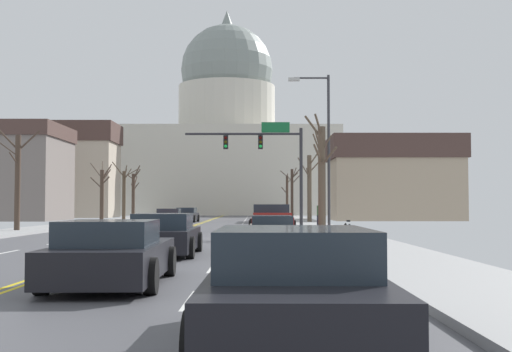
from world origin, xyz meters
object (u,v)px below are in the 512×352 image
(sedan_near_04, at_px, (114,255))
(sedan_oncoming_00, at_px, (170,217))
(pedestrian_00, at_px, (321,214))
(signal_gantry, at_px, (270,152))
(bicycle_parked, at_px, (349,232))
(pickup_truck_near_01, at_px, (272,221))
(sedan_near_05, at_px, (294,293))
(sedan_near_03, at_px, (166,236))
(sedan_oncoming_01, at_px, (188,215))
(sedan_near_02, at_px, (273,230))
(sedan_near_00, at_px, (270,220))
(street_lamp_right, at_px, (325,140))

(sedan_near_04, xyz_separation_m, sedan_oncoming_00, (-3.79, 35.85, 0.01))
(sedan_near_04, xyz_separation_m, pedestrian_00, (6.57, 26.06, 0.43))
(signal_gantry, height_order, bicycle_parked, signal_gantry)
(pickup_truck_near_01, xyz_separation_m, sedan_near_05, (-0.38, -25.87, -0.09))
(sedan_near_05, bearing_deg, pickup_truck_near_01, 89.15)
(sedan_near_03, bearing_deg, sedan_oncoming_01, 95.14)
(bicycle_parked, bearing_deg, signal_gantry, 97.99)
(sedan_near_05, height_order, sedan_oncoming_00, sedan_near_05)
(signal_gantry, xyz_separation_m, pickup_truck_near_01, (-0.07, -10.47, -4.38))
(sedan_near_02, height_order, sedan_near_03, sedan_near_03)
(signal_gantry, relative_size, sedan_near_00, 1.85)
(sedan_oncoming_00, bearing_deg, bicycle_parked, -67.17)
(sedan_oncoming_00, bearing_deg, sedan_near_00, -48.71)
(sedan_near_00, height_order, sedan_near_03, sedan_near_03)
(sedan_near_00, height_order, pedestrian_00, pedestrian_00)
(sedan_near_03, bearing_deg, sedan_oncoming_00, 97.48)
(sedan_near_03, bearing_deg, signal_gantry, 81.18)
(street_lamp_right, distance_m, sedan_near_04, 21.00)
(sedan_oncoming_00, relative_size, pedestrian_00, 2.99)
(sedan_near_03, distance_m, sedan_near_04, 7.30)
(signal_gantry, height_order, pedestrian_00, signal_gantry)
(pedestrian_00, relative_size, bicycle_parked, 0.89)
(sedan_near_02, distance_m, sedan_oncoming_00, 24.05)
(sedan_near_00, distance_m, sedan_oncoming_01, 18.37)
(pickup_truck_near_01, distance_m, sedan_near_05, 25.88)
(street_lamp_right, relative_size, sedan_near_04, 1.68)
(sedan_near_00, relative_size, sedan_oncoming_01, 0.93)
(street_lamp_right, bearing_deg, pedestrian_00, 86.19)
(signal_gantry, distance_m, sedan_oncoming_00, 10.03)
(sedan_near_02, bearing_deg, sedan_oncoming_00, 107.35)
(sedan_near_02, xyz_separation_m, pedestrian_00, (3.18, 13.16, 0.47))
(sedan_near_05, relative_size, sedan_oncoming_00, 0.94)
(sedan_near_00, height_order, bicycle_parked, sedan_near_00)
(pickup_truck_near_01, height_order, sedan_oncoming_01, pickup_truck_near_01)
(sedan_near_04, bearing_deg, bicycle_parked, 62.63)
(sedan_near_02, relative_size, sedan_near_04, 0.99)
(signal_gantry, distance_m, street_lamp_right, 11.43)
(street_lamp_right, relative_size, pickup_truck_near_01, 1.36)
(sedan_near_00, height_order, sedan_oncoming_01, sedan_oncoming_01)
(sedan_near_02, height_order, sedan_near_04, sedan_near_04)
(sedan_oncoming_01, bearing_deg, bicycle_parked, -73.50)
(street_lamp_right, height_order, sedan_oncoming_00, street_lamp_right)
(sedan_near_00, bearing_deg, sedan_near_02, -90.71)
(signal_gantry, relative_size, sedan_oncoming_00, 1.69)
(sedan_near_00, bearing_deg, sedan_oncoming_00, 131.29)
(bicycle_parked, bearing_deg, pickup_truck_near_01, 108.07)
(sedan_near_02, relative_size, sedan_oncoming_01, 1.01)
(signal_gantry, xyz_separation_m, bicycle_parked, (2.63, -18.73, -4.59))
(sedan_near_04, relative_size, sedan_near_05, 1.06)
(sedan_near_00, bearing_deg, pickup_truck_near_01, -90.20)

